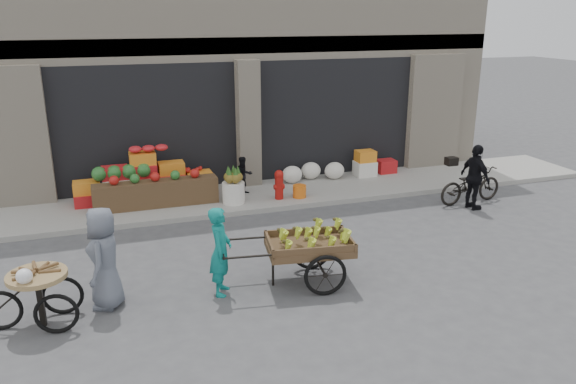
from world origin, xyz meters
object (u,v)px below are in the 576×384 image
object	(u,v)px
pineapple_bin	(234,193)
vendor_woman	(221,251)
seated_person	(244,175)
bicycle	(470,185)
cyclist	(475,177)
vendor_grey	(104,258)
banana_cart	(306,243)
tricycle_cart	(38,290)
orange_bucket	(300,191)
fire_hydrant	(279,183)

from	to	relation	value
pineapple_bin	vendor_woman	world-z (taller)	vendor_woman
pineapple_bin	seated_person	bearing A→B (deg)	56.31
bicycle	cyclist	bearing A→B (deg)	148.49
vendor_grey	cyclist	distance (m)	8.43
pineapple_bin	banana_cart	world-z (taller)	banana_cart
vendor_woman	tricycle_cart	size ratio (longest dim) A/B	1.02
vendor_woman	vendor_grey	world-z (taller)	vendor_grey
orange_bucket	tricycle_cart	world-z (taller)	tricycle_cart
pineapple_bin	fire_hydrant	world-z (taller)	fire_hydrant
vendor_grey	bicycle	xyz separation A→B (m)	(8.38, 2.41, -0.36)
fire_hydrant	seated_person	distance (m)	0.96
tricycle_cart	cyclist	distance (m)	9.41
vendor_woman	bicycle	bearing A→B (deg)	-47.77
pineapple_bin	seated_person	world-z (taller)	seated_person
vendor_grey	vendor_woman	bearing A→B (deg)	101.17
vendor_woman	cyclist	xyz separation A→B (m)	(6.42, 2.17, 0.03)
vendor_woman	seated_person	bearing A→B (deg)	2.32
seated_person	vendor_grey	xyz separation A→B (m)	(-3.33, -4.47, 0.22)
orange_bucket	seated_person	world-z (taller)	seated_person
orange_bucket	seated_person	size ratio (longest dim) A/B	0.34
cyclist	vendor_grey	bearing A→B (deg)	98.86
seated_person	vendor_woman	size ratio (longest dim) A/B	0.63
orange_bucket	vendor_woman	xyz separation A→B (m)	(-2.76, -3.93, 0.47)
fire_hydrant	seated_person	world-z (taller)	seated_person
fire_hydrant	bicycle	world-z (taller)	bicycle
orange_bucket	bicycle	xyz separation A→B (m)	(3.85, -1.36, 0.18)
fire_hydrant	tricycle_cart	size ratio (longest dim) A/B	0.49
pineapple_bin	cyclist	xyz separation A→B (m)	(5.25, -1.86, 0.39)
bicycle	pineapple_bin	bearing A→B (deg)	70.09
seated_person	orange_bucket	bearing A→B (deg)	-40.26
seated_person	vendor_woman	bearing A→B (deg)	-118.67
seated_person	vendor_woman	distance (m)	4.89
orange_bucket	cyclist	xyz separation A→B (m)	(3.65, -1.76, 0.49)
fire_hydrant	tricycle_cart	xyz separation A→B (m)	(-4.97, -4.13, 0.06)
seated_person	banana_cart	world-z (taller)	seated_person
fire_hydrant	cyclist	bearing A→B (deg)	-23.52
vendor_woman	pineapple_bin	bearing A→B (deg)	4.87
seated_person	cyclist	world-z (taller)	cyclist
vendor_woman	tricycle_cart	world-z (taller)	vendor_woman
orange_bucket	bicycle	size ratio (longest dim) A/B	0.19
vendor_grey	seated_person	bearing A→B (deg)	159.73
banana_cart	cyclist	world-z (taller)	cyclist
vendor_grey	orange_bucket	bearing A→B (deg)	146.19
fire_hydrant	bicycle	distance (m)	4.58
fire_hydrant	cyclist	distance (m)	4.54
tricycle_cart	orange_bucket	bearing A→B (deg)	42.69
orange_bucket	seated_person	xyz separation A→B (m)	(-1.20, 0.70, 0.31)
tricycle_cart	cyclist	xyz separation A→B (m)	(9.12, 2.32, 0.20)
seated_person	vendor_woman	xyz separation A→B (m)	(-1.56, -4.63, 0.15)
seated_person	tricycle_cart	distance (m)	6.40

